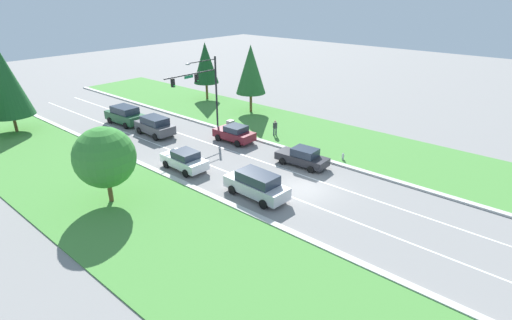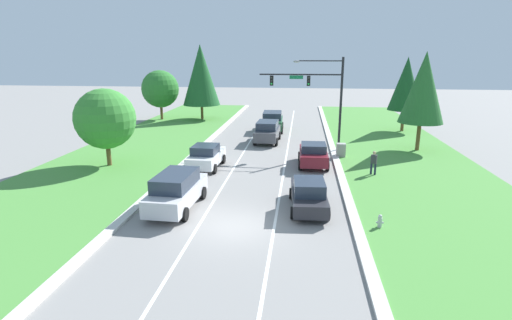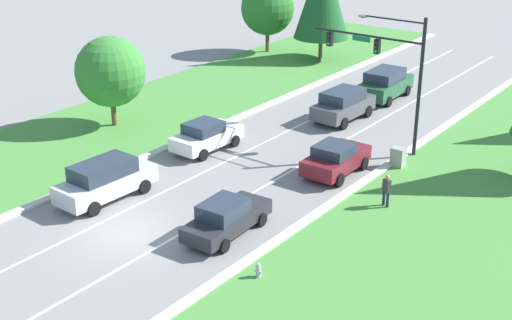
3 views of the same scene
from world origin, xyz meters
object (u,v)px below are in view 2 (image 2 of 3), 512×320
object	(u,v)px
fire_hydrant	(380,222)
oak_far_left_tree	(105,119)
conifer_far_right_tree	(406,84)
pedestrian	(374,162)
graphite_suv	(267,131)
silver_suv	(177,190)
burgundy_sedan	(313,154)
white_sedan	(206,156)
conifer_near_right_tree	(423,88)
traffic_signal_mast	(318,90)
forest_suv	(272,121)
charcoal_sedan	(309,194)
oak_near_left_tree	(160,89)
utility_cabinet	(341,150)
conifer_mid_left_tree	(201,75)

from	to	relation	value
fire_hydrant	oak_far_left_tree	distance (m)	19.91
fire_hydrant	conifer_far_right_tree	world-z (taller)	conifer_far_right_tree
pedestrian	graphite_suv	bearing A→B (deg)	-29.76
silver_suv	oak_far_left_tree	bearing A→B (deg)	137.41
burgundy_sedan	white_sedan	distance (m)	7.74
graphite_suv	white_sedan	xyz separation A→B (m)	(-3.59, -9.08, -0.17)
fire_hydrant	conifer_near_right_tree	bearing A→B (deg)	69.87
traffic_signal_mast	silver_suv	world-z (taller)	traffic_signal_mast
forest_suv	conifer_near_right_tree	distance (m)	15.48
white_sedan	conifer_near_right_tree	size ratio (longest dim) A/B	0.54
graphite_suv	oak_far_left_tree	size ratio (longest dim) A/B	0.85
graphite_suv	pedestrian	distance (m)	12.51
pedestrian	traffic_signal_mast	bearing A→B (deg)	-40.96
graphite_suv	charcoal_sedan	size ratio (longest dim) A/B	1.02
pedestrian	fire_hydrant	distance (m)	8.69
burgundy_sedan	forest_suv	bearing A→B (deg)	105.61
traffic_signal_mast	conifer_near_right_tree	distance (m)	8.57
graphite_suv	forest_suv	xyz separation A→B (m)	(0.03, 5.63, 0.03)
conifer_near_right_tree	white_sedan	bearing A→B (deg)	-156.63
oak_far_left_tree	white_sedan	bearing A→B (deg)	3.08
conifer_near_right_tree	oak_near_left_tree	bearing A→B (deg)	153.61
silver_suv	forest_suv	size ratio (longest dim) A/B	1.03
graphite_suv	conifer_near_right_tree	world-z (taller)	conifer_near_right_tree
charcoal_sedan	forest_suv	bearing A→B (deg)	96.23
graphite_suv	silver_suv	world-z (taller)	graphite_suv
pedestrian	oak_far_left_tree	world-z (taller)	oak_far_left_tree
fire_hydrant	conifer_near_right_tree	xyz separation A→B (m)	(5.97, 16.28, 4.93)
graphite_suv	fire_hydrant	bearing A→B (deg)	-67.65
white_sedan	oak_near_left_tree	distance (m)	23.22
white_sedan	oak_far_left_tree	world-z (taller)	oak_far_left_tree
graphite_suv	charcoal_sedan	distance (m)	16.56
forest_suv	utility_cabinet	xyz separation A→B (m)	(6.22, -10.51, -0.50)
traffic_signal_mast	fire_hydrant	size ratio (longest dim) A/B	10.99
forest_suv	oak_near_left_tree	world-z (taller)	oak_near_left_tree
burgundy_sedan	oak_far_left_tree	world-z (taller)	oak_far_left_tree
oak_near_left_tree	white_sedan	bearing A→B (deg)	-62.78
traffic_signal_mast	forest_suv	size ratio (longest dim) A/B	1.53
forest_suv	conifer_mid_left_tree	world-z (taller)	conifer_mid_left_tree
forest_suv	silver_suv	bearing A→B (deg)	-100.44
traffic_signal_mast	burgundy_sedan	world-z (taller)	traffic_signal_mast
charcoal_sedan	white_sedan	bearing A→B (deg)	132.32
silver_suv	pedestrian	bearing A→B (deg)	35.02
white_sedan	utility_cabinet	world-z (taller)	white_sedan
burgundy_sedan	conifer_far_right_tree	world-z (taller)	conifer_far_right_tree
traffic_signal_mast	conifer_near_right_tree	world-z (taller)	conifer_near_right_tree
oak_near_left_tree	utility_cabinet	bearing A→B (deg)	-38.64
oak_near_left_tree	conifer_far_right_tree	xyz separation A→B (m)	(27.74, -4.58, 1.17)
charcoal_sedan	white_sedan	world-z (taller)	white_sedan
graphite_suv	conifer_far_right_tree	distance (m)	15.73
conifer_near_right_tree	charcoal_sedan	bearing A→B (deg)	-123.13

